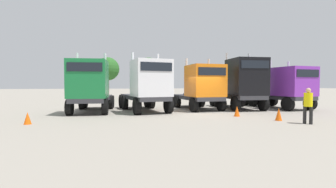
{
  "coord_description": "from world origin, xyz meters",
  "views": [
    {
      "loc": [
        -5.88,
        -16.06,
        1.97
      ],
      "look_at": [
        -1.98,
        2.85,
        1.21
      ],
      "focal_mm": 26.3,
      "sensor_mm": 36.0,
      "label": 1
    }
  ],
  "objects": [
    {
      "name": "ground",
      "position": [
        0.0,
        0.0,
        0.0
      ],
      "size": [
        200.0,
        200.0,
        0.0
      ],
      "primitive_type": "plane",
      "color": "gray"
    },
    {
      "name": "oak_far_left",
      "position": [
        -7.12,
        16.99,
        3.96
      ],
      "size": [
        3.04,
        3.04,
        5.51
      ],
      "color": "#4C3823",
      "rests_on": "ground"
    },
    {
      "name": "semi_truck_black",
      "position": [
        3.68,
        1.49,
        2.06
      ],
      "size": [
        2.74,
        6.06,
        4.5
      ],
      "rotation": [
        0.0,
        0.0,
        -1.6
      ],
      "color": "#333338",
      "rests_on": "ground"
    },
    {
      "name": "oak_far_centre",
      "position": [
        -1.74,
        17.4,
        3.96
      ],
      "size": [
        3.3,
        3.3,
        5.64
      ],
      "color": "#4C3823",
      "rests_on": "ground"
    },
    {
      "name": "visitor_in_hivis",
      "position": [
        3.39,
        -5.56,
        1.04
      ],
      "size": [
        0.56,
        0.56,
        1.79
      ],
      "rotation": [
        0.0,
        0.0,
        3.76
      ],
      "color": "black",
      "rests_on": "ground"
    },
    {
      "name": "traffic_cone_far",
      "position": [
        2.7,
        -4.26,
        0.35
      ],
      "size": [
        0.36,
        0.36,
        0.69
      ],
      "primitive_type": "cone",
      "color": "#F2590C",
      "rests_on": "ground"
    },
    {
      "name": "semi_truck_green",
      "position": [
        -7.69,
        1.45,
        1.83
      ],
      "size": [
        2.93,
        6.33,
        4.15
      ],
      "rotation": [
        0.0,
        0.0,
        -1.64
      ],
      "color": "#333338",
      "rests_on": "ground"
    },
    {
      "name": "semi_truck_orange",
      "position": [
        0.42,
        1.86,
        1.78
      ],
      "size": [
        3.01,
        6.16,
        4.0
      ],
      "rotation": [
        0.0,
        0.0,
        -1.49
      ],
      "color": "#333338",
      "rests_on": "ground"
    },
    {
      "name": "oak_far_right",
      "position": [
        6.23,
        22.19,
        3.73
      ],
      "size": [
        3.07,
        3.07,
        5.29
      ],
      "color": "#4C3823",
      "rests_on": "ground"
    },
    {
      "name": "traffic_cone_near",
      "position": [
        1.31,
        -2.19,
        0.32
      ],
      "size": [
        0.36,
        0.36,
        0.64
      ],
      "primitive_type": "cone",
      "color": "#F2590C",
      "rests_on": "ground"
    },
    {
      "name": "semi_truck_purple",
      "position": [
        7.36,
        1.27,
        1.75
      ],
      "size": [
        3.34,
        6.54,
        3.89
      ],
      "rotation": [
        0.0,
        0.0,
        -1.44
      ],
      "color": "#333338",
      "rests_on": "ground"
    },
    {
      "name": "traffic_cone_mid",
      "position": [
        -10.23,
        -2.86,
        0.3
      ],
      "size": [
        0.36,
        0.36,
        0.6
      ],
      "primitive_type": "cone",
      "color": "#F2590C",
      "rests_on": "ground"
    },
    {
      "name": "semi_truck_white",
      "position": [
        -3.77,
        1.18,
        1.88
      ],
      "size": [
        3.59,
        6.45,
        4.22
      ],
      "rotation": [
        0.0,
        0.0,
        -1.39
      ],
      "color": "#333338",
      "rests_on": "ground"
    }
  ]
}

